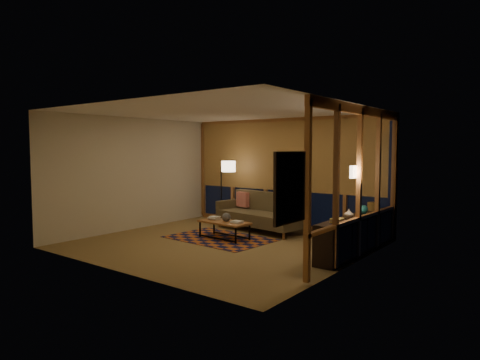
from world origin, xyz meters
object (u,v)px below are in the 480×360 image
Objects in this scene: sofa at (260,212)px; bookshelf at (357,234)px; coffee_table at (224,230)px; floor_lamp at (221,192)px.

bookshelf is (2.67, -0.65, -0.10)m from sofa.
sofa is 1.25m from coffee_table.
sofa is 1.32× the size of floor_lamp.
coffee_table is at bearing -168.45° from bookshelf.
sofa is at bearing 89.15° from coffee_table.
floor_lamp reaches higher than bookshelf.
floor_lamp reaches higher than sofa.
floor_lamp reaches higher than coffee_table.
sofa is 1.51m from floor_lamp.
sofa is 1.89× the size of coffee_table.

